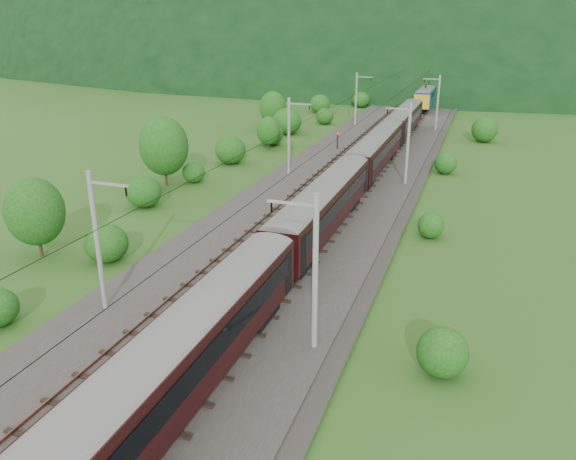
% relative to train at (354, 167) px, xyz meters
% --- Properties ---
extents(ground, '(600.00, 600.00, 0.00)m').
position_rel_train_xyz_m(ground, '(-2.40, -25.30, -3.27)').
color(ground, '#2E5319').
rests_on(ground, ground).
extents(railbed, '(14.00, 220.00, 0.30)m').
position_rel_train_xyz_m(railbed, '(-2.40, -15.30, -3.12)').
color(railbed, '#38332D').
rests_on(railbed, ground).
extents(track_left, '(2.40, 220.00, 0.27)m').
position_rel_train_xyz_m(track_left, '(-4.80, -15.30, -2.90)').
color(track_left, brown).
rests_on(track_left, railbed).
extents(track_right, '(2.40, 220.00, 0.27)m').
position_rel_train_xyz_m(track_right, '(0.00, -15.30, -2.90)').
color(track_right, brown).
rests_on(track_right, railbed).
extents(catenary_left, '(2.54, 192.28, 8.00)m').
position_rel_train_xyz_m(catenary_left, '(-8.52, 6.70, 1.23)').
color(catenary_left, gray).
rests_on(catenary_left, railbed).
extents(catenary_right, '(2.54, 192.28, 8.00)m').
position_rel_train_xyz_m(catenary_right, '(3.72, 6.70, 1.23)').
color(catenary_right, gray).
rests_on(catenary_right, railbed).
extents(overhead_wires, '(4.83, 198.00, 0.03)m').
position_rel_train_xyz_m(overhead_wires, '(-2.40, -15.30, 3.83)').
color(overhead_wires, black).
rests_on(overhead_wires, ground).
extents(mountain_main, '(504.00, 360.00, 244.00)m').
position_rel_train_xyz_m(mountain_main, '(-2.40, 234.70, -3.27)').
color(mountain_main, black).
rests_on(mountain_main, ground).
extents(mountain_ridge, '(336.00, 280.00, 132.00)m').
position_rel_train_xyz_m(mountain_ridge, '(-122.40, 274.70, -3.27)').
color(mountain_ridge, black).
rests_on(mountain_ridge, ground).
extents(train, '(2.73, 130.61, 4.73)m').
position_rel_train_xyz_m(train, '(0.00, 0.00, 0.00)').
color(train, black).
rests_on(train, ground).
extents(hazard_post_near, '(0.18, 0.18, 1.67)m').
position_rel_train_xyz_m(hazard_post_near, '(-2.95, 12.51, -2.14)').
color(hazard_post_near, red).
rests_on(hazard_post_near, railbed).
extents(hazard_post_far, '(0.15, 0.15, 1.38)m').
position_rel_train_xyz_m(hazard_post_far, '(-2.24, 6.68, -2.28)').
color(hazard_post_far, red).
rests_on(hazard_post_far, railbed).
extents(signal, '(0.23, 0.23, 2.12)m').
position_rel_train_xyz_m(signal, '(-6.77, 20.43, -1.73)').
color(signal, black).
rests_on(signal, railbed).
extents(vegetation_left, '(11.29, 149.26, 6.98)m').
position_rel_train_xyz_m(vegetation_left, '(-16.66, -5.41, -0.81)').
color(vegetation_left, '#144512').
rests_on(vegetation_left, ground).
extents(vegetation_right, '(6.62, 101.28, 3.16)m').
position_rel_train_xyz_m(vegetation_right, '(9.39, -9.88, -1.91)').
color(vegetation_right, '#144512').
rests_on(vegetation_right, ground).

